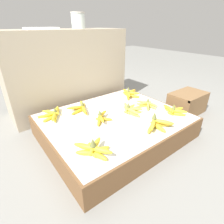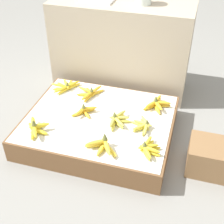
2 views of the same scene
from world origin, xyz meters
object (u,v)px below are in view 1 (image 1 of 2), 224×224
object	(u,v)px
banana_bunch_middle_midright	(131,110)
foam_tray_white	(41,28)
banana_bunch_front_left	(94,149)
banana_bunch_back_left	(53,114)
wooden_crate	(187,103)
banana_bunch_front_midright	(157,124)
glass_jar	(78,20)
banana_bunch_back_right	(130,94)
banana_bunch_middle_midleft	(101,118)
banana_bunch_back_midleft	(81,108)
banana_bunch_middle_right	(147,104)
banana_bunch_front_right	(174,110)

from	to	relation	value
banana_bunch_middle_midright	foam_tray_white	xyz separation A→B (m)	(-0.39, 0.76, 0.62)
banana_bunch_front_left	banana_bunch_back_left	bearing A→B (deg)	91.97
wooden_crate	banana_bunch_front_midright	bearing A→B (deg)	-165.20
banana_bunch_middle_midright	glass_jar	world-z (taller)	glass_jar
glass_jar	banana_bunch_back_right	bearing A→B (deg)	-63.86
banana_bunch_middle_midleft	wooden_crate	bearing A→B (deg)	-7.89
wooden_crate	banana_bunch_middle_midleft	bearing A→B (deg)	172.11
banana_bunch_back_right	banana_bunch_middle_midright	bearing A→B (deg)	-131.56
banana_bunch_back_right	banana_bunch_back_midleft	bearing A→B (deg)	178.82
wooden_crate	banana_bunch_front_left	world-z (taller)	banana_bunch_front_left
banana_bunch_front_midright	banana_bunch_back_midleft	size ratio (longest dim) A/B	0.98
banana_bunch_front_midright	banana_bunch_middle_midright	size ratio (longest dim) A/B	1.02
wooden_crate	banana_bunch_middle_midright	xyz separation A→B (m)	(-0.73, 0.10, 0.10)
banana_bunch_middle_right	banana_bunch_back_midleft	xyz separation A→B (m)	(-0.52, 0.30, 0.00)
banana_bunch_front_right	banana_bunch_middle_midright	size ratio (longest dim) A/B	0.90
banana_bunch_front_left	banana_bunch_middle_midright	bearing A→B (deg)	25.92
wooden_crate	banana_bunch_middle_right	xyz separation A→B (m)	(-0.54, 0.10, 0.09)
wooden_crate	banana_bunch_front_left	size ratio (longest dim) A/B	1.74
wooden_crate	banana_bunch_front_midright	xyz separation A→B (m)	(-0.75, -0.20, 0.10)
banana_bunch_front_left	banana_bunch_middle_right	world-z (taller)	banana_bunch_front_left
banana_bunch_middle_right	banana_bunch_front_left	bearing A→B (deg)	-160.64
banana_bunch_middle_right	foam_tray_white	world-z (taller)	foam_tray_white
banana_bunch_front_left	banana_bunch_back_midleft	world-z (taller)	banana_bunch_front_left
wooden_crate	banana_bunch_back_midleft	world-z (taller)	banana_bunch_back_midleft
banana_bunch_front_midright	banana_bunch_back_right	world-z (taller)	banana_bunch_front_midright
banana_bunch_front_right	banana_bunch_front_left	bearing A→B (deg)	-178.43
glass_jar	banana_bunch_middle_right	bearing A→B (deg)	-75.71
banana_bunch_front_right	banana_bunch_back_left	size ratio (longest dim) A/B	0.82
banana_bunch_middle_midright	banana_bunch_back_midleft	world-z (taller)	banana_bunch_middle_midright
glass_jar	banana_bunch_back_midleft	bearing A→B (deg)	-121.32
banana_bunch_back_left	foam_tray_white	size ratio (longest dim) A/B	0.99
banana_bunch_middle_midright	banana_bunch_back_midleft	distance (m)	0.43
banana_bunch_front_midright	foam_tray_white	xyz separation A→B (m)	(-0.38, 1.06, 0.61)
banana_bunch_front_right	banana_bunch_back_left	bearing A→B (deg)	145.57
foam_tray_white	banana_bunch_front_midright	bearing A→B (deg)	-70.54
wooden_crate	banana_bunch_front_midright	world-z (taller)	banana_bunch_front_midright
glass_jar	foam_tray_white	world-z (taller)	glass_jar
wooden_crate	banana_bunch_middle_midleft	world-z (taller)	banana_bunch_middle_midleft
banana_bunch_front_right	banana_bunch_middle_midleft	size ratio (longest dim) A/B	1.23
banana_bunch_back_left	banana_bunch_back_right	world-z (taller)	banana_bunch_back_right
banana_bunch_middle_midleft	foam_tray_white	world-z (taller)	foam_tray_white
banana_bunch_front_left	foam_tray_white	distance (m)	1.20
banana_bunch_middle_midright	banana_bunch_back_left	size ratio (longest dim) A/B	0.90
banana_bunch_middle_right	glass_jar	world-z (taller)	glass_jar
banana_bunch_front_right	banana_bunch_back_left	distance (m)	1.01
banana_bunch_front_left	banana_bunch_middle_midright	world-z (taller)	banana_bunch_front_left
banana_bunch_middle_midleft	banana_bunch_front_left	bearing A→B (deg)	-130.97
foam_tray_white	banana_bunch_middle_midleft	bearing A→B (deg)	-80.68
banana_bunch_front_midright	wooden_crate	bearing A→B (deg)	14.80
wooden_crate	banana_bunch_middle_right	world-z (taller)	banana_bunch_middle_right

